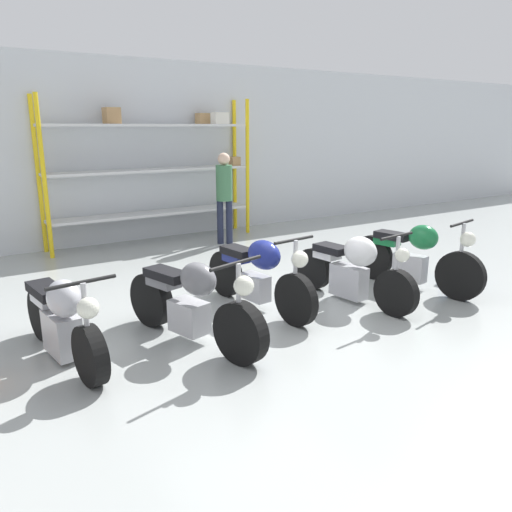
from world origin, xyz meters
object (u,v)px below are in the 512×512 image
at_px(motorcycle_green, 415,256).
at_px(toolbox, 456,273).
at_px(motorcycle_silver, 62,320).
at_px(motorcycle_grey, 192,303).
at_px(motorcycle_white, 353,269).
at_px(person_browsing, 224,191).
at_px(shelving_rack, 155,165).
at_px(motorcycle_blue, 259,273).

relative_size(motorcycle_green, toolbox, 4.66).
height_order(motorcycle_silver, motorcycle_grey, motorcycle_grey).
bearing_deg(motorcycle_green, motorcycle_white, -105.52).
height_order(motorcycle_green, person_browsing, person_browsing).
xyz_separation_m(shelving_rack, motorcycle_green, (1.96, -4.95, -1.07)).
distance_m(motorcycle_green, toolbox, 0.90).
relative_size(shelving_rack, motorcycle_silver, 2.18).
height_order(motorcycle_green, toolbox, motorcycle_green).
distance_m(shelving_rack, motorcycle_white, 5.07).
bearing_deg(motorcycle_grey, toolbox, 72.71).
distance_m(motorcycle_grey, motorcycle_white, 2.40).
relative_size(motorcycle_green, person_browsing, 1.14).
relative_size(shelving_rack, toolbox, 9.59).
bearing_deg(shelving_rack, motorcycle_silver, -121.65).
bearing_deg(shelving_rack, motorcycle_blue, -95.21).
bearing_deg(motorcycle_green, shelving_rack, -170.14).
relative_size(shelving_rack, person_browsing, 2.34).
xyz_separation_m(motorcycle_white, motorcycle_green, (1.13, -0.07, 0.03)).
bearing_deg(motorcycle_silver, toolbox, 77.39).
relative_size(shelving_rack, motorcycle_white, 2.09).
xyz_separation_m(motorcycle_silver, motorcycle_white, (3.66, -0.28, 0.03)).
bearing_deg(toolbox, shelving_rack, 118.61).
bearing_deg(shelving_rack, motorcycle_grey, -107.60).
relative_size(motorcycle_grey, motorcycle_blue, 1.01).
height_order(motorcycle_grey, motorcycle_blue, motorcycle_blue).
relative_size(motorcycle_blue, toolbox, 4.63).
xyz_separation_m(motorcycle_grey, motorcycle_green, (3.53, -0.01, 0.03)).
distance_m(motorcycle_silver, person_browsing, 5.36).
xyz_separation_m(shelving_rack, motorcycle_silver, (-2.83, -4.60, -1.14)).
xyz_separation_m(motorcycle_blue, toolbox, (3.18, -0.62, -0.36)).
bearing_deg(motorcycle_blue, person_browsing, 150.38).
bearing_deg(motorcycle_grey, motorcycle_white, 76.27).
relative_size(motorcycle_silver, motorcycle_blue, 0.95).
bearing_deg(motorcycle_blue, motorcycle_grey, -74.98).
height_order(motorcycle_white, toolbox, motorcycle_white).
bearing_deg(motorcycle_blue, motorcycle_silver, -94.18).
xyz_separation_m(shelving_rack, motorcycle_blue, (-0.41, -4.47, -1.06)).
height_order(motorcycle_blue, motorcycle_white, motorcycle_blue).
distance_m(motorcycle_grey, person_browsing, 4.81).
bearing_deg(motorcycle_blue, toolbox, 71.83).
relative_size(motorcycle_white, toolbox, 4.58).
bearing_deg(shelving_rack, toolbox, -61.39).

